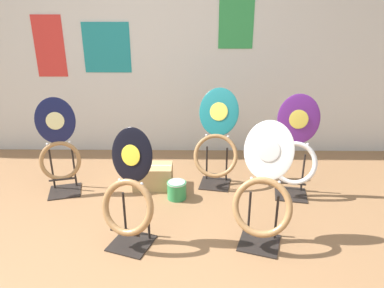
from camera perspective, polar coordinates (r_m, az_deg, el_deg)
The scene contains 8 objects.
wall_back at distance 3.95m, azimuth -7.41°, elevation 16.97°, with size 8.00×0.07×2.60m.
toilet_seat_display_purple_note at distance 3.13m, azimuth 16.86°, elevation -1.14°, with size 0.41×0.33×0.93m.
toilet_seat_display_teal_sax at distance 3.23m, azimuth 4.12°, elevation 0.18°, with size 0.46×0.46×0.91m.
toilet_seat_display_jazz_black at distance 2.41m, azimuth -10.47°, elevation -8.69°, with size 0.44×0.36×0.85m.
toilet_seat_display_navy_moon at distance 3.27m, azimuth -21.25°, elevation -1.11°, with size 0.38×0.34×0.89m.
toilet_seat_display_white_plain at distance 2.43m, azimuth 11.81°, elevation -8.38°, with size 0.47×0.45×0.88m.
paint_can at distance 3.09m, azimuth -2.56°, elevation -7.57°, with size 0.17×0.17×0.16m.
storage_box at distance 3.29m, azimuth -6.50°, elevation -5.34°, with size 0.37×0.25×0.22m.
Camera 1 is at (0.53, -1.57, 1.55)m, focal length 32.00 mm.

